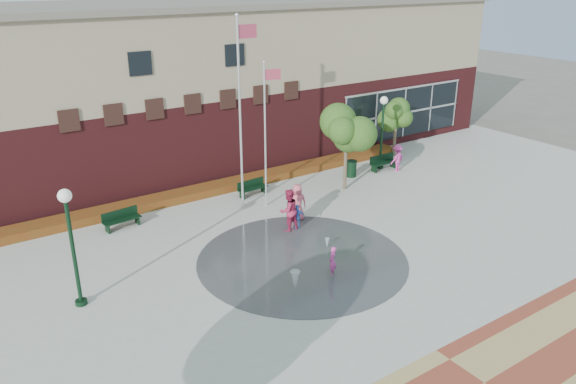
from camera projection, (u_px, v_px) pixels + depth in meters
ground at (351, 293)px, 20.14m from camera, size 120.00×120.00×0.00m
plaza_concrete at (288, 250)px, 23.21m from camera, size 46.00×18.00×0.01m
splash_pad at (302, 260)px, 22.44m from camera, size 8.40×8.40×0.01m
library_building at (154, 87)px, 31.86m from camera, size 44.40×10.40×9.20m
flower_bed at (205, 194)px, 29.05m from camera, size 26.00×1.20×0.40m
flagpole_left at (241, 105)px, 25.61m from camera, size 1.07×0.17×9.10m
flagpole_right at (266, 128)px, 26.20m from camera, size 0.85×0.26×7.05m
lamp_left at (71, 235)px, 18.46m from camera, size 0.45×0.45×4.30m
lamp_right at (382, 124)px, 31.90m from camera, size 0.45×0.45×4.26m
bench_left at (122, 223)px, 25.10m from camera, size 1.75×0.65×0.86m
bench_mid at (253, 191)px, 28.78m from camera, size 1.67×0.60×0.82m
bench_right at (384, 165)px, 32.49m from camera, size 1.79×0.52×0.90m
trash_can at (352, 169)px, 31.34m from camera, size 0.58×0.58×0.96m
tree_mid at (347, 131)px, 28.57m from camera, size 2.57×2.57×4.34m
tree_small_right at (396, 115)px, 34.15m from camera, size 2.08×2.08×3.56m
water_jet_a at (295, 290)px, 20.35m from camera, size 0.36×0.36×0.71m
water_jet_b at (327, 248)px, 23.38m from camera, size 0.19×0.19×0.43m
child_splash at (332, 261)px, 21.12m from camera, size 0.50×0.50×1.18m
adult_red at (288, 210)px, 24.65m from camera, size 1.02×0.83×1.94m
adult_pink at (297, 203)px, 25.73m from camera, size 0.99×0.80×1.75m
child_blue at (297, 217)px, 24.92m from camera, size 0.74×0.58×1.17m
person_bench at (397, 158)px, 32.10m from camera, size 1.12×0.77×1.59m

